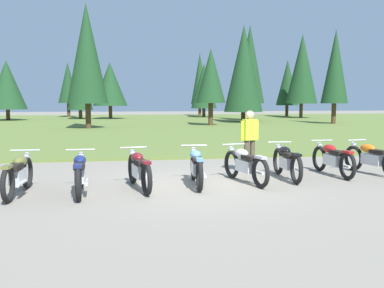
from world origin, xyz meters
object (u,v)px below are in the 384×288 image
object	(u,v)px
motorcycle_silver	(245,164)
motorcycle_orange	(372,158)
motorcycle_navy	(80,173)
rider_in_hivis_vest	(250,138)
motorcycle_olive	(18,174)
motorcycle_maroon	(139,169)
motorcycle_black	(287,161)
motorcycle_sky_blue	(196,166)
motorcycle_red	(332,159)

from	to	relation	value
motorcycle_silver	motorcycle_orange	size ratio (longest dim) A/B	1.00
motorcycle_orange	motorcycle_silver	bearing A→B (deg)	-170.78
motorcycle_navy	rider_in_hivis_vest	distance (m)	4.76
motorcycle_olive	motorcycle_maroon	xyz separation A→B (m)	(2.47, 0.21, 0.00)
motorcycle_black	rider_in_hivis_vest	world-z (taller)	rider_in_hivis_vest
motorcycle_sky_blue	motorcycle_black	size ratio (longest dim) A/B	1.00
motorcycle_orange	motorcycle_black	bearing A→B (deg)	-174.04
motorcycle_olive	motorcycle_navy	world-z (taller)	same
motorcycle_maroon	rider_in_hivis_vest	bearing A→B (deg)	30.33
motorcycle_black	motorcycle_navy	bearing A→B (deg)	-168.71
motorcycle_red	motorcycle_orange	bearing A→B (deg)	-2.55
motorcycle_navy	motorcycle_olive	bearing A→B (deg)	176.43
motorcycle_orange	motorcycle_sky_blue	bearing A→B (deg)	-171.50
motorcycle_orange	rider_in_hivis_vest	size ratio (longest dim) A/B	1.24
motorcycle_black	rider_in_hivis_vest	distance (m)	1.36
motorcycle_maroon	motorcycle_silver	world-z (taller)	same
motorcycle_maroon	motorcycle_silver	bearing A→B (deg)	8.17
motorcycle_olive	rider_in_hivis_vest	distance (m)	5.87
motorcycle_sky_blue	motorcycle_orange	world-z (taller)	same
rider_in_hivis_vest	motorcycle_orange	bearing A→B (deg)	-14.98
motorcycle_silver	motorcycle_orange	bearing A→B (deg)	9.22
motorcycle_black	motorcycle_red	size ratio (longest dim) A/B	1.00
motorcycle_olive	motorcycle_black	world-z (taller)	same
motorcycle_olive	motorcycle_sky_blue	world-z (taller)	same
motorcycle_maroon	motorcycle_black	world-z (taller)	same
motorcycle_sky_blue	rider_in_hivis_vest	distance (m)	2.37
motorcycle_navy	motorcycle_silver	bearing A→B (deg)	9.83
motorcycle_olive	motorcycle_red	world-z (taller)	same
motorcycle_navy	motorcycle_maroon	world-z (taller)	same
motorcycle_black	motorcycle_orange	bearing A→B (deg)	5.96
motorcycle_silver	motorcycle_sky_blue	bearing A→B (deg)	-173.70
motorcycle_navy	motorcycle_red	xyz separation A→B (m)	(6.27, 1.28, 0.00)
motorcycle_maroon	rider_in_hivis_vest	distance (m)	3.55
motorcycle_red	rider_in_hivis_vest	world-z (taller)	rider_in_hivis_vest
motorcycle_maroon	motorcycle_black	size ratio (longest dim) A/B	0.99
motorcycle_red	motorcycle_orange	xyz separation A→B (m)	(1.08, -0.05, 0.00)
motorcycle_olive	motorcycle_silver	distance (m)	5.01
motorcycle_sky_blue	motorcycle_navy	bearing A→B (deg)	-168.55
motorcycle_navy	rider_in_hivis_vest	world-z (taller)	rider_in_hivis_vest
motorcycle_navy	rider_in_hivis_vest	size ratio (longest dim) A/B	1.26
motorcycle_sky_blue	motorcycle_orange	bearing A→B (deg)	8.50
motorcycle_silver	motorcycle_orange	world-z (taller)	same
motorcycle_maroon	motorcycle_sky_blue	bearing A→B (deg)	9.84
motorcycle_navy	motorcycle_black	xyz separation A→B (m)	(4.90, 0.98, 0.00)
motorcycle_olive	motorcycle_sky_blue	size ratio (longest dim) A/B	1.00
motorcycle_maroon	motorcycle_silver	xyz separation A→B (m)	(2.50, 0.36, 0.00)
motorcycle_sky_blue	motorcycle_black	world-z (taller)	same
motorcycle_orange	rider_in_hivis_vest	bearing A→B (deg)	165.02
motorcycle_olive	motorcycle_red	distance (m)	7.60
motorcycle_black	motorcycle_orange	distance (m)	2.47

